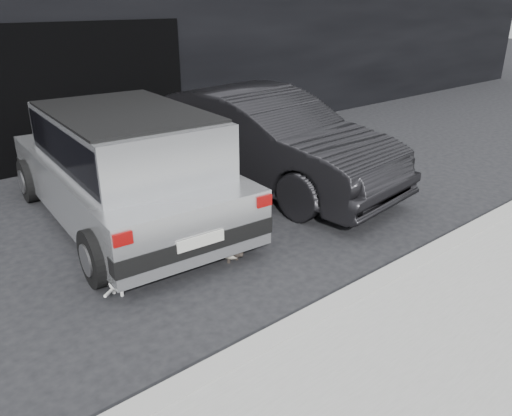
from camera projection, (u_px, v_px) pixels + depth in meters
ground at (151, 243)px, 6.56m from camera, size 80.00×80.00×0.00m
building_facade at (43, 23)px, 10.42m from camera, size 34.00×4.00×5.00m
garage_opening at (89, 94)px, 9.47m from camera, size 4.00×0.10×2.60m
curb at (355, 296)px, 5.29m from camera, size 18.00×0.25×0.12m
sidewalk at (460, 353)px, 4.45m from camera, size 18.00×2.20×0.11m
silver_hatchback at (125, 162)px, 6.90m from camera, size 2.47×4.57×1.63m
second_car at (263, 139)px, 8.31m from camera, size 2.29×5.07×1.61m
cat_siamese at (228, 250)px, 6.14m from camera, size 0.25×0.75×0.26m
cat_white at (127, 275)px, 5.51m from camera, size 0.63×0.40×0.32m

